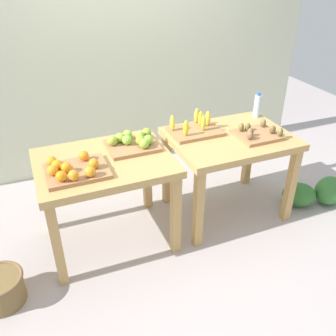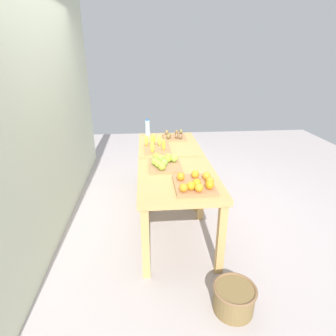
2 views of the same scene
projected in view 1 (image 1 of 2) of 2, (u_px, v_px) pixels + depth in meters
The scene contains 11 objects.
ground_plane at pixel (171, 223), 3.39m from camera, with size 8.00×8.00×0.00m, color #B1A6A6.
back_wall at pixel (120, 28), 3.70m from camera, with size 4.40×0.12×3.00m, color beige.
display_table_left at pixel (105, 173), 2.87m from camera, with size 1.04×0.80×0.79m.
display_table_right at pixel (229, 148), 3.23m from camera, with size 1.04×0.80×0.79m.
orange_bin at pixel (74, 169), 2.61m from camera, with size 0.44×0.36×0.11m.
apple_bin at pixel (133, 142), 2.97m from camera, with size 0.41×0.34×0.11m.
banana_crate at pixel (195, 128), 3.20m from camera, with size 0.44×0.32×0.17m.
kiwi_bin at pixel (257, 133), 3.14m from camera, with size 0.36×0.32×0.10m.
water_bottle at pixel (257, 106), 3.47m from camera, with size 0.06×0.06×0.24m.
watermelon_pile at pixel (316, 192), 3.60m from camera, with size 0.73×0.46×0.27m.
wicker_basket at pixel (0, 289), 2.58m from camera, with size 0.35×0.35×0.23m.
Camera 1 is at (-1.03, -2.45, 2.17)m, focal length 39.19 mm.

